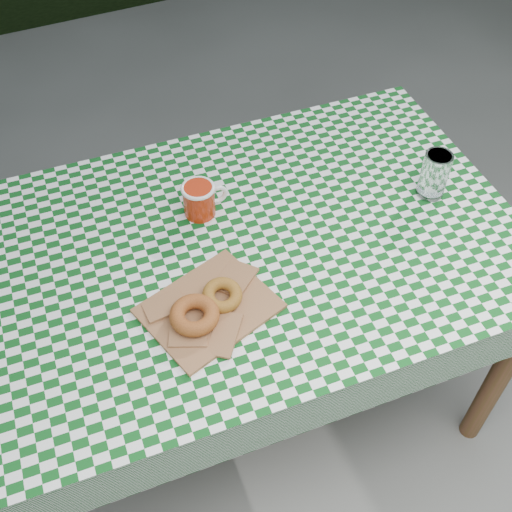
{
  "coord_description": "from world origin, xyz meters",
  "views": [
    {
      "loc": [
        -0.25,
        -0.79,
        1.91
      ],
      "look_at": [
        0.14,
        0.1,
        0.79
      ],
      "focal_mm": 44.29,
      "sensor_mm": 36.0,
      "label": 1
    }
  ],
  "objects_px": {
    "table": "(254,328)",
    "coffee_mug": "(199,200)",
    "paper_bag": "(209,308)",
    "drinking_glass": "(434,175)"
  },
  "relations": [
    {
      "from": "table",
      "to": "coffee_mug",
      "type": "xyz_separation_m",
      "value": [
        -0.09,
        0.14,
        0.43
      ]
    },
    {
      "from": "paper_bag",
      "to": "drinking_glass",
      "type": "xyz_separation_m",
      "value": [
        0.67,
        0.12,
        0.06
      ]
    },
    {
      "from": "table",
      "to": "coffee_mug",
      "type": "height_order",
      "value": "coffee_mug"
    },
    {
      "from": "table",
      "to": "paper_bag",
      "type": "xyz_separation_m",
      "value": [
        -0.18,
        -0.15,
        0.39
      ]
    },
    {
      "from": "paper_bag",
      "to": "drinking_glass",
      "type": "bearing_deg",
      "value": 9.9
    },
    {
      "from": "drinking_glass",
      "to": "table",
      "type": "bearing_deg",
      "value": 175.9
    },
    {
      "from": "paper_bag",
      "to": "coffee_mug",
      "type": "relative_size",
      "value": 1.73
    },
    {
      "from": "drinking_glass",
      "to": "coffee_mug",
      "type": "bearing_deg",
      "value": 162.88
    },
    {
      "from": "coffee_mug",
      "to": "drinking_glass",
      "type": "xyz_separation_m",
      "value": [
        0.58,
        -0.18,
        0.02
      ]
    },
    {
      "from": "table",
      "to": "drinking_glass",
      "type": "distance_m",
      "value": 0.67
    }
  ]
}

